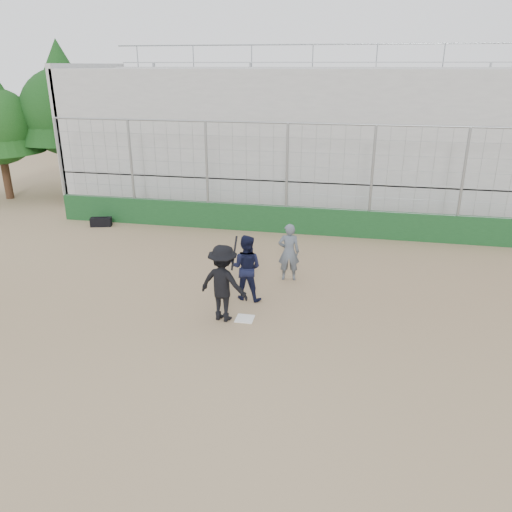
% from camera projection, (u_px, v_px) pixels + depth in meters
% --- Properties ---
extents(ground, '(90.00, 90.00, 0.00)m').
position_uv_depth(ground, '(245.00, 319.00, 12.36)').
color(ground, brown).
rests_on(ground, ground).
extents(home_plate, '(0.44, 0.44, 0.02)m').
position_uv_depth(home_plate, '(245.00, 319.00, 12.35)').
color(home_plate, white).
rests_on(home_plate, ground).
extents(backstop, '(18.10, 0.25, 4.04)m').
position_uv_depth(backstop, '(286.00, 208.00, 18.42)').
color(backstop, '#133C19').
rests_on(backstop, ground).
extents(bleachers, '(20.25, 6.70, 6.98)m').
position_uv_depth(bleachers, '(303.00, 136.00, 22.24)').
color(bleachers, '#A1A1A1').
rests_on(bleachers, ground).
extents(tree_left, '(4.48, 4.48, 7.00)m').
position_uv_depth(tree_left, '(63.00, 100.00, 22.89)').
color(tree_left, '#351D13').
rests_on(tree_left, ground).
extents(batter_at_plate, '(1.39, 1.00, 2.06)m').
position_uv_depth(batter_at_plate, '(223.00, 283.00, 12.03)').
color(batter_at_plate, black).
rests_on(batter_at_plate, ground).
extents(catcher_crouched, '(0.98, 0.82, 1.22)m').
position_uv_depth(catcher_crouched, '(246.00, 278.00, 13.20)').
color(catcher_crouched, black).
rests_on(catcher_crouched, ground).
extents(umpire, '(0.68, 0.50, 1.53)m').
position_uv_depth(umpire, '(289.00, 255.00, 14.38)').
color(umpire, '#4C5561').
rests_on(umpire, ground).
extents(equipment_bag, '(0.85, 0.53, 0.38)m').
position_uv_depth(equipment_bag, '(101.00, 222.00, 19.43)').
color(equipment_bag, black).
rests_on(equipment_bag, ground).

